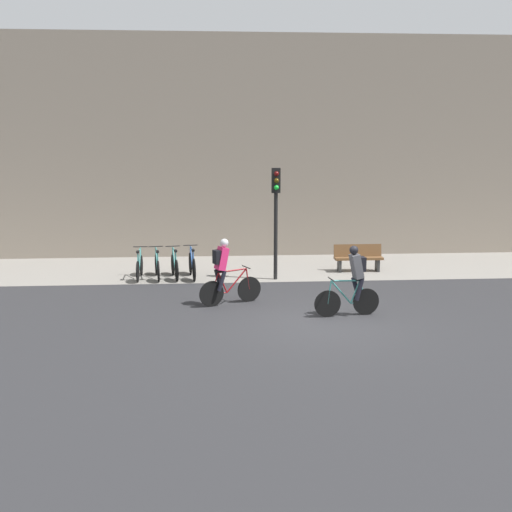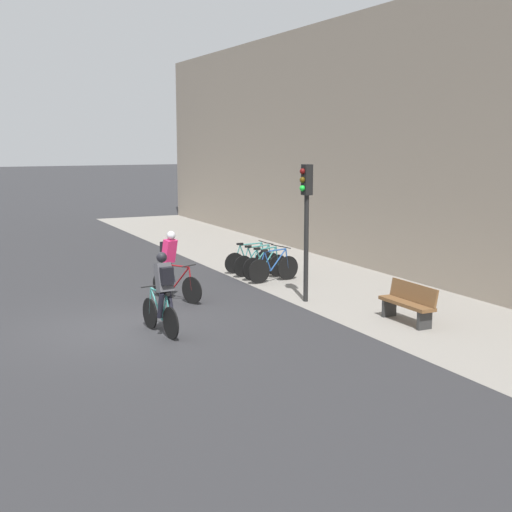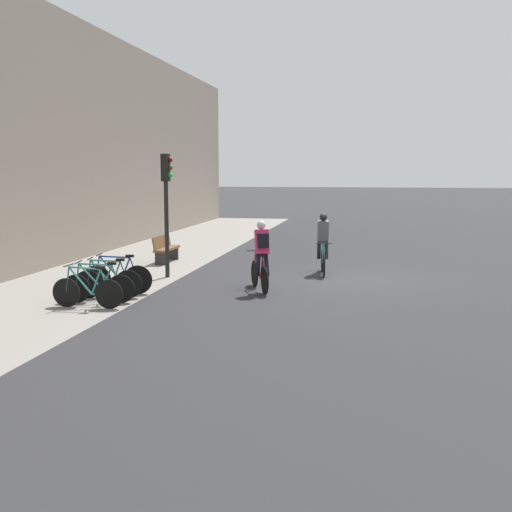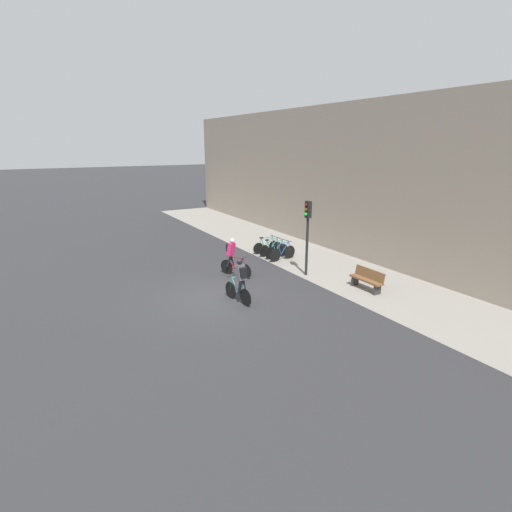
# 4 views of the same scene
# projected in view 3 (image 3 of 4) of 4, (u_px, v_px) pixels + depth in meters

# --- Properties ---
(ground) EXTENTS (200.00, 200.00, 0.00)m
(ground) POSITION_uv_depth(u_px,v_px,m) (342.00, 279.00, 17.94)
(ground) COLOR #2B2B2D
(kerb_strip) EXTENTS (44.00, 4.50, 0.01)m
(kerb_strip) POSITION_uv_depth(u_px,v_px,m) (115.00, 272.00, 19.18)
(kerb_strip) COLOR gray
(kerb_strip) RESTS_ON ground
(building_facade) EXTENTS (44.00, 0.60, 8.07)m
(building_facade) POSITION_uv_depth(u_px,v_px,m) (31.00, 136.00, 19.11)
(building_facade) COLOR gray
(building_facade) RESTS_ON ground
(cyclist_pink) EXTENTS (1.67, 0.78, 1.79)m
(cyclist_pink) POSITION_uv_depth(u_px,v_px,m) (261.00, 254.00, 15.94)
(cyclist_pink) COLOR black
(cyclist_pink) RESTS_ON ground
(cyclist_grey) EXTENTS (1.68, 0.51, 1.78)m
(cyclist_grey) POSITION_uv_depth(u_px,v_px,m) (323.00, 242.00, 18.81)
(cyclist_grey) COLOR black
(cyclist_grey) RESTS_ON ground
(parked_bike_0) EXTENTS (0.46, 1.66, 0.96)m
(parked_bike_0) POSITION_uv_depth(u_px,v_px,m) (88.00, 290.00, 14.11)
(parked_bike_0) COLOR black
(parked_bike_0) RESTS_ON ground
(parked_bike_1) EXTENTS (0.46, 1.67, 0.96)m
(parked_bike_1) POSITION_uv_depth(u_px,v_px,m) (98.00, 286.00, 14.65)
(parked_bike_1) COLOR black
(parked_bike_1) RESTS_ON ground
(parked_bike_2) EXTENTS (0.47, 1.61, 0.97)m
(parked_bike_2) POSITION_uv_depth(u_px,v_px,m) (108.00, 282.00, 15.19)
(parked_bike_2) COLOR black
(parked_bike_2) RESTS_ON ground
(parked_bike_3) EXTENTS (0.46, 1.72, 0.99)m
(parked_bike_3) POSITION_uv_depth(u_px,v_px,m) (117.00, 277.00, 15.72)
(parked_bike_3) COLOR black
(parked_bike_3) RESTS_ON ground
(traffic_light_pole) EXTENTS (0.26, 0.30, 3.48)m
(traffic_light_pole) POSITION_uv_depth(u_px,v_px,m) (166.00, 192.00, 17.93)
(traffic_light_pole) COLOR black
(traffic_light_pole) RESTS_ON ground
(bench) EXTENTS (1.60, 0.44, 0.89)m
(bench) POSITION_uv_depth(u_px,v_px,m) (165.00, 248.00, 21.17)
(bench) COLOR brown
(bench) RESTS_ON ground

